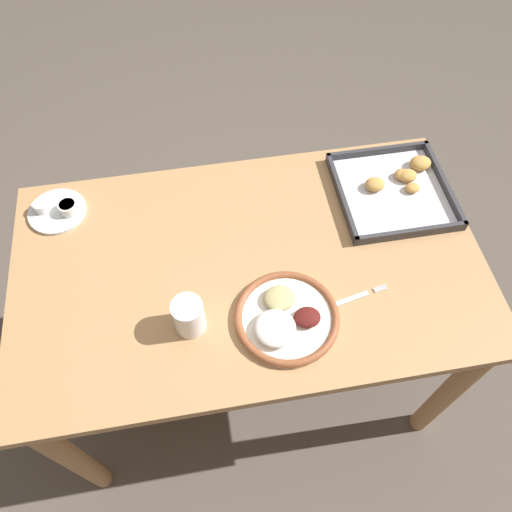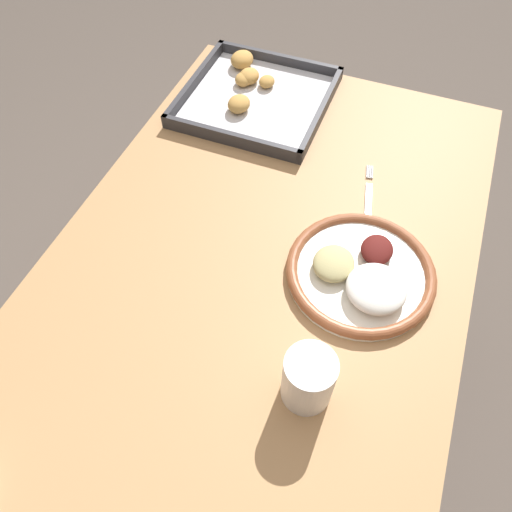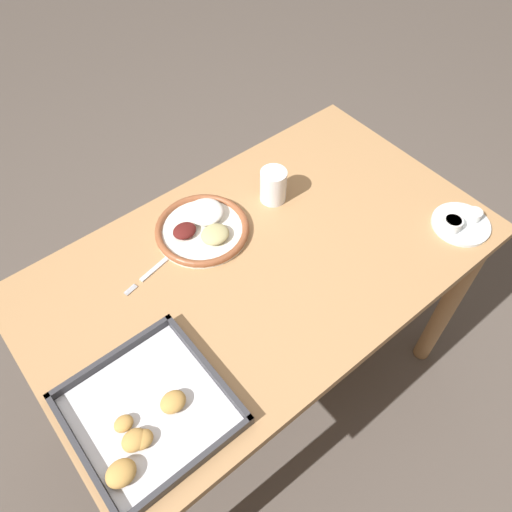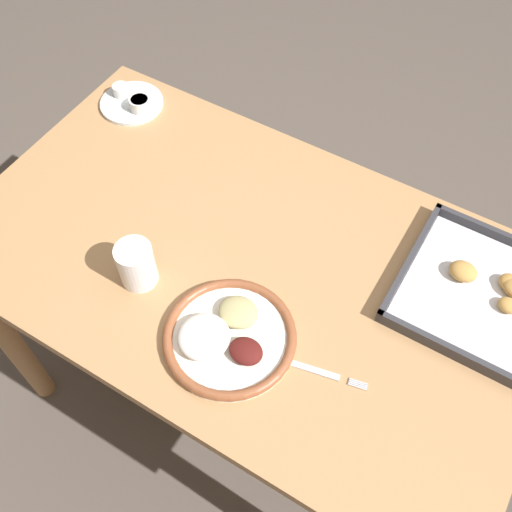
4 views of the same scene
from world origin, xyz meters
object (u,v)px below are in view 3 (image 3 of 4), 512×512
object	(u,v)px
dinner_plate	(203,228)
saucer_plate	(460,223)
baking_tray	(147,417)
fork	(158,266)
drinking_cup	(273,186)

from	to	relation	value
dinner_plate	saucer_plate	size ratio (longest dim) A/B	1.62
dinner_plate	baking_tray	world-z (taller)	dinner_plate
dinner_plate	saucer_plate	world-z (taller)	dinner_plate
baking_tray	fork	bearing A→B (deg)	-125.44
fork	drinking_cup	world-z (taller)	drinking_cup
fork	saucer_plate	bearing A→B (deg)	138.78
fork	drinking_cup	bearing A→B (deg)	168.23
baking_tray	drinking_cup	distance (m)	0.70
fork	baking_tray	xyz separation A→B (m)	(0.23, 0.33, 0.01)
dinner_plate	baking_tray	bearing A→B (deg)	41.85
drinking_cup	fork	bearing A→B (deg)	0.05
baking_tray	drinking_cup	world-z (taller)	drinking_cup
dinner_plate	fork	world-z (taller)	dinner_plate
saucer_plate	fork	bearing A→B (deg)	-29.39
baking_tray	drinking_cup	xyz separation A→B (m)	(-0.62, -0.33, 0.04)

